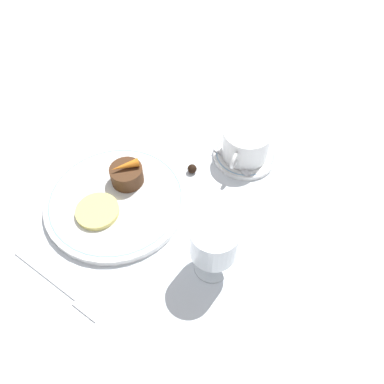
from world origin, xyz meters
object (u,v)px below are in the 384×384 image
(wine_glass, at_px, (214,243))
(fork, at_px, (65,290))
(coffee_cup, at_px, (246,143))
(dinner_plate, at_px, (116,200))
(dessert_cake, at_px, (127,175))

(wine_glass, relative_size, fork, 0.59)
(coffee_cup, height_order, fork, coffee_cup)
(dinner_plate, height_order, coffee_cup, coffee_cup)
(dinner_plate, distance_m, coffee_cup, 0.28)
(coffee_cup, relative_size, dessert_cake, 1.93)
(dessert_cake, bearing_deg, dinner_plate, 3.72)
(wine_glass, xyz_separation_m, dessert_cake, (-0.08, -0.22, -0.05))
(wine_glass, bearing_deg, dinner_plate, -99.28)
(fork, bearing_deg, wine_glass, 128.01)
(coffee_cup, distance_m, wine_glass, 0.27)
(dinner_plate, bearing_deg, wine_glass, 80.72)
(coffee_cup, distance_m, fork, 0.43)
(fork, bearing_deg, coffee_cup, 161.05)
(dinner_plate, relative_size, coffee_cup, 2.21)
(dinner_plate, xyz_separation_m, fork, (0.19, 0.03, -0.01))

